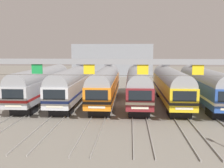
# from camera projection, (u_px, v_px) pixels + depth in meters

# --- Properties ---
(ground_plane) EXTENTS (160.00, 160.00, 0.00)m
(ground_plane) POSITION_uv_depth(u_px,v_px,m) (121.00, 103.00, 34.79)
(ground_plane) COLOR gray
(track_bed) EXTENTS (23.10, 70.00, 0.15)m
(track_bed) POSITION_uv_depth(u_px,v_px,m) (124.00, 86.00, 51.59)
(track_bed) COLOR gray
(track_bed) RESTS_ON ground
(commuter_train_stainless) EXTENTS (2.88, 18.06, 4.77)m
(commuter_train_stainless) POSITION_uv_depth(u_px,v_px,m) (42.00, 83.00, 35.19)
(commuter_train_stainless) COLOR #B2B5BA
(commuter_train_stainless) RESTS_ON ground
(commuter_train_silver) EXTENTS (2.88, 18.06, 5.05)m
(commuter_train_silver) POSITION_uv_depth(u_px,v_px,m) (74.00, 83.00, 34.89)
(commuter_train_silver) COLOR silver
(commuter_train_silver) RESTS_ON ground
(commuter_train_orange) EXTENTS (2.88, 18.06, 5.05)m
(commuter_train_orange) POSITION_uv_depth(u_px,v_px,m) (105.00, 84.00, 34.59)
(commuter_train_orange) COLOR orange
(commuter_train_orange) RESTS_ON ground
(commuter_train_maroon) EXTENTS (2.88, 18.06, 5.05)m
(commuter_train_maroon) POSITION_uv_depth(u_px,v_px,m) (138.00, 84.00, 34.29)
(commuter_train_maroon) COLOR maroon
(commuter_train_maroon) RESTS_ON ground
(commuter_train_yellow) EXTENTS (2.88, 18.06, 5.05)m
(commuter_train_yellow) POSITION_uv_depth(u_px,v_px,m) (170.00, 84.00, 33.99)
(commuter_train_yellow) COLOR gold
(commuter_train_yellow) RESTS_ON ground
(commuter_train_blue) EXTENTS (2.88, 18.06, 5.05)m
(commuter_train_blue) POSITION_uv_depth(u_px,v_px,m) (204.00, 84.00, 33.69)
(commuter_train_blue) COLOR #284C9E
(commuter_train_blue) RESTS_ON ground
(catenary_gantry) EXTENTS (26.83, 0.44, 6.97)m
(catenary_gantry) POSITION_uv_depth(u_px,v_px,m) (116.00, 73.00, 20.73)
(catenary_gantry) COLOR gray
(catenary_gantry) RESTS_ON ground
(maintenance_building) EXTENTS (21.99, 10.00, 8.71)m
(maintenance_building) POSITION_uv_depth(u_px,v_px,m) (113.00, 60.00, 74.16)
(maintenance_building) COLOR gray
(maintenance_building) RESTS_ON ground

